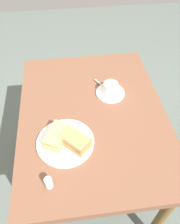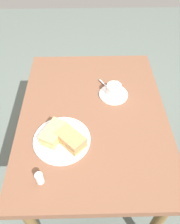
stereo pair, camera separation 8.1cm
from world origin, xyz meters
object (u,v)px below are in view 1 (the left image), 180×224
at_px(sandwich_plate, 65,142).
at_px(coffee_saucer, 110,93).
at_px(spoon, 102,85).
at_px(sandwich_front, 57,136).
at_px(dining_table, 92,123).
at_px(coffee_cup, 111,88).
at_px(salt_shaker, 49,183).
at_px(sandwich_back, 75,141).

bearing_deg(sandwich_plate, coffee_saucer, 138.29).
height_order(sandwich_plate, spoon, spoon).
bearing_deg(spoon, sandwich_front, -36.95).
xyz_separation_m(dining_table, sandwich_front, (0.16, -0.19, 0.13)).
bearing_deg(coffee_saucer, coffee_cup, 155.29).
distance_m(coffee_cup, salt_shaker, 0.61).
bearing_deg(sandwich_front, spoon, 143.05).
bearing_deg(coffee_cup, sandwich_plate, -41.64).
height_order(sandwich_plate, salt_shaker, salt_shaker).
bearing_deg(spoon, sandwich_back, -25.47).
bearing_deg(coffee_saucer, sandwich_front, -46.52).
bearing_deg(spoon, salt_shaker, -28.42).
relative_size(sandwich_plate, spoon, 2.94).
distance_m(spoon, salt_shaker, 0.65).
bearing_deg(salt_shaker, dining_table, 148.71).
relative_size(dining_table, coffee_saucer, 6.36).
height_order(sandwich_front, salt_shaker, sandwich_front).
height_order(sandwich_back, salt_shaker, sandwich_back).
bearing_deg(spoon, coffee_cup, 31.52).
distance_m(dining_table, salt_shaker, 0.45).
distance_m(dining_table, coffee_cup, 0.22).
bearing_deg(sandwich_front, dining_table, 130.73).
distance_m(sandwich_back, coffee_saucer, 0.40).
xyz_separation_m(sandwich_front, coffee_saucer, (-0.29, 0.30, -0.04)).
relative_size(sandwich_back, coffee_saucer, 0.93).
relative_size(dining_table, sandwich_front, 6.55).
distance_m(sandwich_plate, sandwich_front, 0.05).
relative_size(dining_table, sandwich_plate, 3.81).
bearing_deg(coffee_cup, dining_table, -42.44).
height_order(sandwich_back, spoon, sandwich_back).
relative_size(coffee_saucer, salt_shaker, 2.86).
bearing_deg(salt_shaker, coffee_cup, 145.52).
relative_size(dining_table, spoon, 11.21).
height_order(dining_table, sandwich_back, sandwich_back).
bearing_deg(salt_shaker, sandwich_plate, 159.21).
bearing_deg(sandwich_plate, dining_table, 138.98).
height_order(spoon, salt_shaker, salt_shaker).
height_order(dining_table, coffee_saucer, coffee_saucer).
distance_m(dining_table, spoon, 0.23).
bearing_deg(dining_table, sandwich_back, -28.33).
distance_m(sandwich_front, sandwich_back, 0.09).
height_order(coffee_cup, salt_shaker, coffee_cup).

